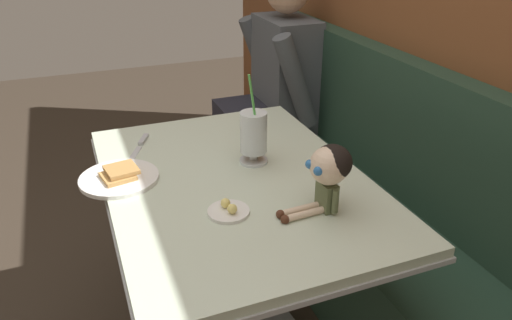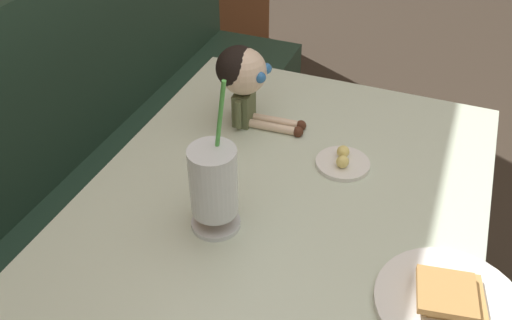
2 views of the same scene
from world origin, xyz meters
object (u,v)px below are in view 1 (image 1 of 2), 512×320
butter_knife (141,143)px  toast_plate (119,177)px  butter_saucer (229,210)px  seated_doll (329,169)px  diner_patron (278,74)px  milkshake_glass (253,135)px

butter_knife → toast_plate: bearing=-24.0°
butter_saucer → butter_knife: bearing=-164.6°
seated_doll → diner_patron: size_ratio=0.27×
butter_saucer → diner_patron: diner_patron is taller
butter_saucer → butter_knife: 0.57m
toast_plate → milkshake_glass: milkshake_glass is taller
butter_saucer → milkshake_glass: bearing=146.3°
butter_knife → diner_patron: size_ratio=0.27×
milkshake_glass → butter_saucer: (0.27, -0.18, -0.09)m
toast_plate → butter_saucer: size_ratio=2.08×
diner_patron → toast_plate: bearing=-47.4°
milkshake_glass → diner_patron: 1.02m
seated_doll → milkshake_glass: bearing=-166.1°
diner_patron → milkshake_glass: bearing=-28.6°
milkshake_glass → butter_saucer: 0.34m
butter_saucer → diner_patron: size_ratio=0.15×
milkshake_glass → seated_doll: 0.36m
diner_patron → butter_saucer: bearing=-29.8°
butter_knife → seated_doll: 0.77m
toast_plate → diner_patron: 1.26m
milkshake_glass → diner_patron: diner_patron is taller
milkshake_glass → diner_patron: bearing=151.4°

